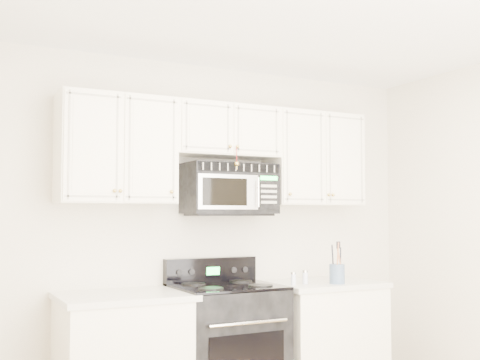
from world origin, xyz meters
TOP-DOWN VIEW (x-y plane):
  - room at (0.00, 0.00)m, footprint 3.51×3.51m
  - base_cabinet_right at (0.80, 1.44)m, footprint 0.86×0.65m
  - range at (-0.04, 1.44)m, footprint 0.74×0.68m
  - upper_cabinets at (0.00, 1.58)m, footprint 2.44×0.37m
  - microwave at (0.05, 1.57)m, footprint 0.69×0.39m
  - utensil_crock at (0.81, 1.25)m, footprint 0.12×0.12m
  - shaker_salt at (0.58, 1.35)m, footprint 0.04×0.04m
  - shaker_pepper at (0.46, 1.33)m, footprint 0.04×0.04m

SIDE VIEW (x-z plane):
  - base_cabinet_right at x=0.80m, z-range -0.03..0.89m
  - range at x=-0.04m, z-range -0.07..1.04m
  - shaker_pepper at x=0.46m, z-range 0.92..1.02m
  - shaker_salt at x=0.58m, z-range 0.92..1.02m
  - utensil_crock at x=0.81m, z-range 0.84..1.16m
  - room at x=0.00m, z-range 0.00..2.60m
  - microwave at x=0.05m, z-range 1.45..1.83m
  - upper_cabinets at x=0.00m, z-range 1.56..2.31m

